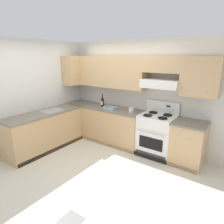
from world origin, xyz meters
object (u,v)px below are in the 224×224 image
Objects in this scene: wine_bottle at (103,102)px; stove at (156,135)px; paper_towel_roll at (131,110)px; bowl at (110,108)px.

stove is at bearing 1.47° from wine_bottle.
stove reaches higher than paper_towel_roll.
stove is 1.29m from bowl.
bowl is (-1.21, -0.11, 0.45)m from stove.
paper_towel_roll is at bearing 0.80° from wine_bottle.
bowl is at bearing -171.93° from paper_towel_roll.
stove is 10.83× the size of paper_towel_roll.
bowl is 0.56m from paper_towel_roll.
stove is 1.60m from wine_bottle.
wine_bottle is at bearing -179.20° from paper_towel_roll.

